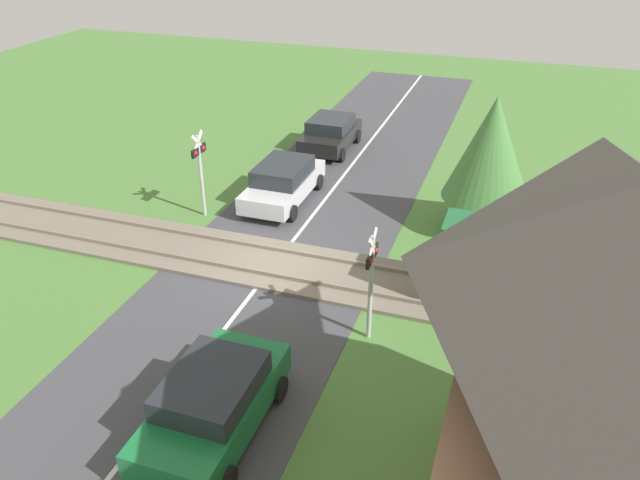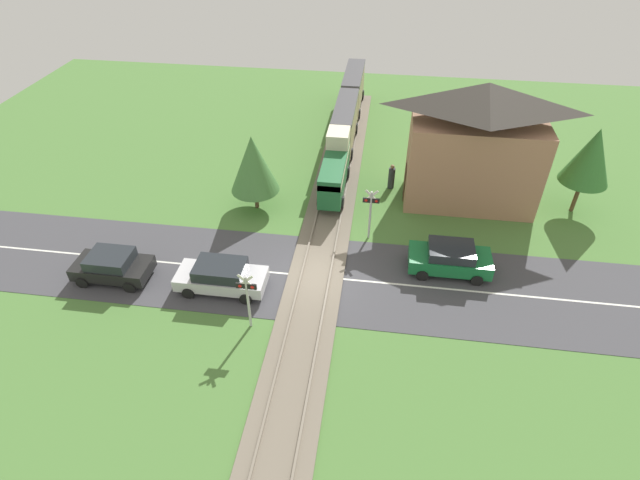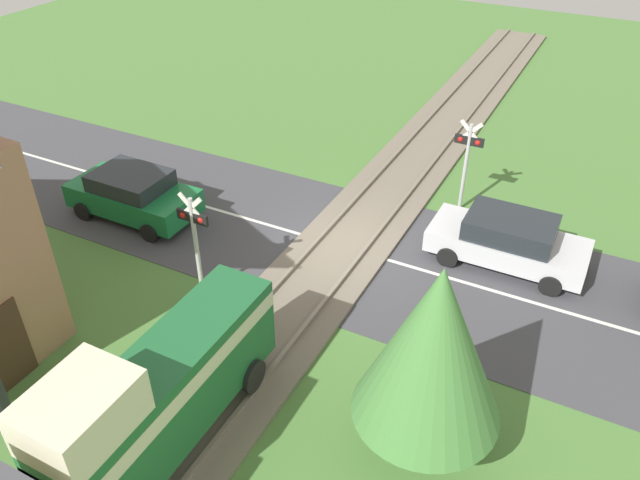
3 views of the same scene
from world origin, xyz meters
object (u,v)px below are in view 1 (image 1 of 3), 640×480
car_behind_queue (330,133)px  pedestrian_by_station (601,389)px  car_near_crossing (283,181)px  station_building (587,435)px  crossing_signal_west_approach (200,163)px  car_far_side (214,403)px  crossing_signal_east_approach (371,272)px

car_behind_queue → pedestrian_by_station: (13.54, 10.58, -0.03)m
car_near_crossing → station_building: size_ratio=0.54×
car_behind_queue → station_building: bearing=27.9°
car_near_crossing → crossing_signal_west_approach: (1.99, -2.24, 1.20)m
car_behind_queue → car_far_side: bearing=9.8°
crossing_signal_east_approach → pedestrian_by_station: bearing=78.9°
car_near_crossing → pedestrian_by_station: size_ratio=2.66×
crossing_signal_west_approach → crossing_signal_east_approach: size_ratio=1.00×
station_building → car_behind_queue: bearing=-152.1°
car_far_side → crossing_signal_west_approach: bearing=-150.6°
car_far_side → crossing_signal_west_approach: (-9.07, -5.12, 1.17)m
station_building → car_far_side: bearing=-102.1°
crossing_signal_east_approach → station_building: (5.65, 4.48, 1.64)m
car_near_crossing → station_building: 16.02m
car_near_crossing → car_behind_queue: (-5.61, 0.00, -0.01)m
crossing_signal_west_approach → station_building: (10.52, 11.84, 1.64)m
crossing_signal_west_approach → pedestrian_by_station: crossing_signal_west_approach is taller
car_near_crossing → car_behind_queue: 5.61m
station_building → crossing_signal_east_approach: bearing=-141.6°
car_near_crossing → crossing_signal_west_approach: 3.23m
car_behind_queue → crossing_signal_west_approach: bearing=-16.4°
car_near_crossing → crossing_signal_east_approach: size_ratio=1.41×
car_near_crossing → station_building: bearing=37.5°
car_near_crossing → station_building: station_building is taller
car_far_side → car_behind_queue: (-16.68, -2.88, -0.04)m
car_near_crossing → car_behind_queue: bearing=180.0°
car_far_side → car_behind_queue: bearing=-170.2°
car_behind_queue → car_near_crossing: bearing=-0.0°
station_building → car_near_crossing: bearing=-142.5°
crossing_signal_west_approach → pedestrian_by_station: 14.18m
car_near_crossing → crossing_signal_west_approach: crossing_signal_west_approach is taller
car_near_crossing → car_far_side: 11.44m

